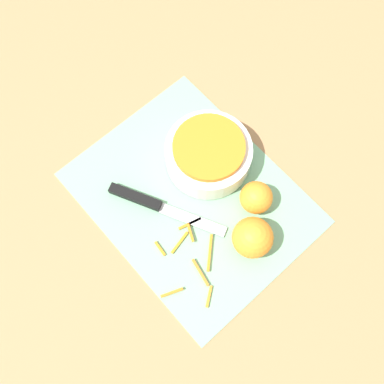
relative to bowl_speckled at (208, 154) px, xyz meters
name	(u,v)px	position (x,y,z in m)	size (l,w,h in m)	color
ground_plane	(192,198)	(0.04, -0.08, -0.04)	(4.00, 4.00, 0.00)	#9E754C
cutting_board	(192,197)	(0.04, -0.08, -0.04)	(0.47, 0.37, 0.01)	#75AD84
bowl_speckled	(208,154)	(0.00, 0.00, 0.00)	(0.18, 0.18, 0.07)	silver
knife	(147,202)	(-0.01, -0.16, -0.03)	(0.24, 0.13, 0.02)	black
orange_left	(253,238)	(0.19, -0.06, 0.00)	(0.08, 0.08, 0.08)	orange
orange_right	(256,198)	(0.13, 0.01, 0.00)	(0.07, 0.07, 0.07)	orange
peel_pile	(191,257)	(0.13, -0.16, -0.03)	(0.16, 0.16, 0.01)	orange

